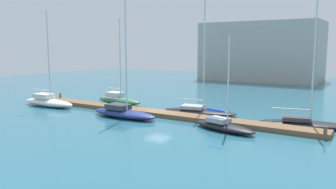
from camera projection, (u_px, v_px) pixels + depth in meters
ground_plane at (158, 115)px, 36.23m from camera, size 120.00×120.00×0.00m
dock_pier at (158, 113)px, 36.20m from camera, size 33.76×2.02×0.45m
dock_piling_near_end at (60, 97)px, 45.69m from camera, size 0.28×0.28×1.07m
dock_piling_far_end at (325, 133)px, 26.62m from camera, size 0.28×0.28×1.07m
sailboat_0 at (48, 101)px, 41.71m from camera, size 8.11×2.21×11.52m
sailboat_1 at (118, 99)px, 43.45m from camera, size 7.23×2.66×10.74m
sailboat_2 at (123, 112)px, 35.06m from camera, size 8.00×2.55×12.54m
sailboat_3 at (199, 110)px, 36.77m from camera, size 8.39×3.58×12.06m
sailboat_4 at (223, 125)px, 29.51m from camera, size 6.43×3.26×8.18m
sailboat_5 at (304, 122)px, 30.76m from camera, size 8.37×4.37×11.24m
mooring_buoy_orange at (113, 95)px, 49.49m from camera, size 0.59×0.59×0.59m
harbor_building_distant at (261, 52)px, 74.17m from camera, size 24.52×12.88×12.43m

